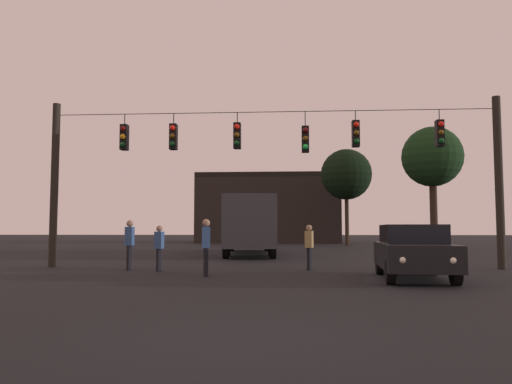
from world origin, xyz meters
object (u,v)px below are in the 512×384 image
object	(u,v)px
pedestrian_crossing_left	(130,242)
pedestrian_near_bus	(206,244)
car_near_right	(413,251)
tree_behind_building	(346,175)
city_bus	(249,221)
pedestrian_crossing_center	(159,246)
tree_left_silhouette	(432,158)
pedestrian_crossing_right	(309,245)

from	to	relation	value
pedestrian_crossing_left	pedestrian_near_bus	distance (m)	3.55
car_near_right	pedestrian_near_bus	size ratio (longest dim) A/B	2.63
pedestrian_crossing_left	car_near_right	bearing A→B (deg)	-15.08
pedestrian_crossing_left	pedestrian_near_bus	world-z (taller)	pedestrian_crossing_left
tree_behind_building	pedestrian_near_bus	bearing A→B (deg)	-104.89
city_bus	pedestrian_near_bus	xyz separation A→B (m)	(-0.26, -12.98, -0.91)
tree_behind_building	pedestrian_crossing_center	bearing A→B (deg)	-109.46
pedestrian_crossing_left	city_bus	bearing A→B (deg)	73.72
city_bus	car_near_right	xyz separation A→B (m)	(5.66, -13.39, -1.07)
city_bus	tree_behind_building	bearing A→B (deg)	64.22
pedestrian_crossing_center	tree_behind_building	size ratio (longest dim) A/B	0.19
tree_left_silhouette	pedestrian_crossing_right	bearing A→B (deg)	-116.39
car_near_right	pedestrian_crossing_left	world-z (taller)	pedestrian_crossing_left
pedestrian_crossing_left	tree_left_silhouette	bearing A→B (deg)	51.83
tree_left_silhouette	tree_behind_building	bearing A→B (deg)	136.17
pedestrian_crossing_center	tree_behind_building	bearing A→B (deg)	70.54
pedestrian_crossing_left	tree_behind_building	size ratio (longest dim) A/B	0.21
pedestrian_crossing_left	pedestrian_crossing_center	distance (m)	1.17
pedestrian_crossing_right	tree_left_silhouette	xyz separation A→B (m)	(9.84, 19.83, 5.75)
city_bus	tree_left_silhouette	world-z (taller)	tree_left_silhouette
city_bus	tree_left_silhouette	bearing A→B (deg)	36.08
car_near_right	tree_left_silhouette	bearing A→B (deg)	72.68
pedestrian_crossing_center	tree_left_silhouette	size ratio (longest dim) A/B	0.17
car_near_right	pedestrian_crossing_right	size ratio (longest dim) A/B	2.89
tree_behind_building	pedestrian_crossing_right	bearing A→B (deg)	-99.47
car_near_right	pedestrian_crossing_center	distance (m)	8.03
pedestrian_near_bus	tree_left_silhouette	distance (m)	26.37
city_bus	pedestrian_crossing_right	bearing A→B (deg)	-74.75
city_bus	pedestrian_crossing_center	bearing A→B (deg)	-100.50
car_near_right	pedestrian_crossing_center	xyz separation A→B (m)	(-7.76, 2.05, 0.05)
pedestrian_crossing_left	tree_left_silhouette	size ratio (longest dim) A/B	0.19
car_near_right	pedestrian_crossing_left	distance (m)	9.19
pedestrian_crossing_right	tree_left_silhouette	size ratio (longest dim) A/B	0.17
pedestrian_crossing_left	tree_left_silhouette	xyz separation A→B (m)	(15.94, 20.27, 5.65)
pedestrian_near_bus	tree_behind_building	distance (m)	29.05
car_near_right	pedestrian_crossing_center	size ratio (longest dim) A/B	2.94
pedestrian_crossing_right	pedestrian_near_bus	bearing A→B (deg)	-142.46
city_bus	tree_behind_building	world-z (taller)	tree_behind_building
pedestrian_crossing_center	pedestrian_crossing_right	world-z (taller)	pedestrian_crossing_right
city_bus	pedestrian_crossing_center	xyz separation A→B (m)	(-2.10, -11.34, -1.02)
tree_left_silhouette	car_near_right	bearing A→B (deg)	-107.32
pedestrian_crossing_left	pedestrian_crossing_right	xyz separation A→B (m)	(6.09, 0.44, -0.10)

